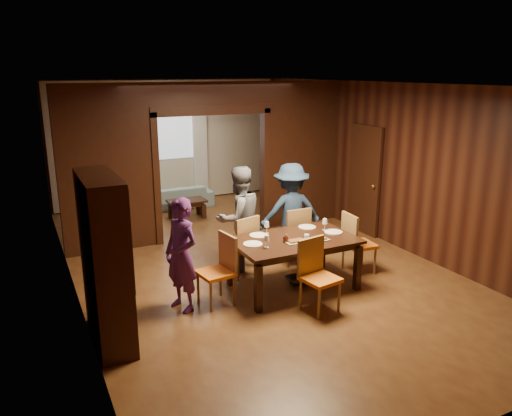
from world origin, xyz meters
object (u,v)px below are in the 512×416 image
person_grey (239,218)px  hutch (105,261)px  chair_far_r (292,235)px  person_navy (291,212)px  chair_right (360,243)px  chair_near (320,277)px  sofa (175,197)px  person_purple (181,255)px  coffee_table (187,209)px  chair_far_l (240,245)px  dining_table (293,263)px  chair_left (216,271)px

person_grey → hutch: bearing=19.7°
chair_far_r → person_navy: bearing=-108.7°
chair_right → hutch: size_ratio=0.48×
chair_far_r → chair_near: (-0.53, -1.66, 0.00)m
chair_far_r → person_grey: bearing=-10.8°
person_navy → sofa: 4.12m
chair_near → sofa: bearing=82.1°
person_purple → coffee_table: person_purple is taller
sofa → chair_far_r: (0.74, -4.16, 0.23)m
person_purple → sofa: size_ratio=0.89×
person_purple → chair_far_l: (1.16, 0.74, -0.28)m
dining_table → person_navy: bearing=62.5°
person_grey → chair_far_r: size_ratio=1.72×
person_navy → chair_right: bearing=137.6°
chair_far_l → chair_far_r: (0.99, 0.08, 0.00)m
person_purple → chair_far_r: 2.32m
person_purple → person_navy: bearing=92.4°
chair_right → chair_near: (-1.29, -0.86, 0.00)m
person_navy → chair_far_l: (-1.04, -0.24, -0.34)m
coffee_table → chair_far_l: 3.33m
person_purple → person_navy: (2.21, 0.97, 0.05)m
person_grey → chair_left: bearing=40.9°
coffee_table → chair_left: (-0.94, -4.10, 0.28)m
sofa → person_purple: bearing=73.9°
chair_near → hutch: bearing=159.9°
person_grey → chair_right: bearing=138.6°
chair_right → chair_far_r: bearing=48.5°
chair_left → chair_far_l: bearing=129.6°
person_navy → dining_table: person_navy is taller
person_grey → chair_near: person_grey is taller
chair_left → chair_right: 2.46m
dining_table → hutch: size_ratio=0.88×
person_purple → chair_far_l: bearing=100.9°
person_purple → chair_far_r: person_purple is taller
sofa → coffee_table: sofa is taller
coffee_table → chair_near: size_ratio=0.82×
coffee_table → chair_far_l: bearing=-94.0°
person_purple → hutch: size_ratio=0.77×
person_purple → hutch: (-1.02, -0.38, 0.23)m
coffee_table → chair_right: size_ratio=0.82×
chair_left → chair_far_l: size_ratio=1.00×
chair_far_l → chair_right: bearing=141.5°
person_purple → chair_right: (2.91, 0.01, -0.28)m
chair_right → chair_left: bearing=96.6°
dining_table → chair_far_r: size_ratio=1.82×
chair_left → chair_far_r: (1.70, 0.87, 0.00)m
person_navy → chair_far_l: bearing=24.2°
person_purple → sofa: (1.41, 4.97, -0.51)m
person_purple → chair_near: 1.85m
person_grey → chair_far_l: (-0.10, -0.24, -0.35)m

